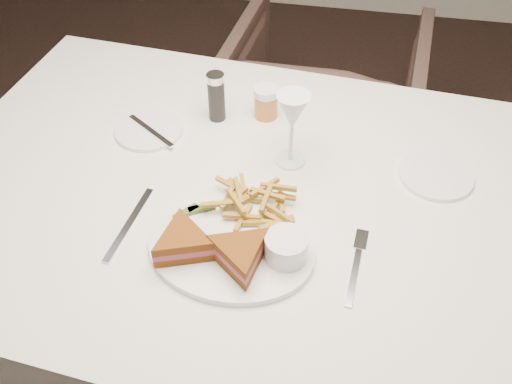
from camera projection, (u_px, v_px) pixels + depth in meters
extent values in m
cube|color=white|center=(260.00, 297.00, 1.46)|extent=(1.53, 1.09, 0.75)
imported|color=#45302A|center=(323.00, 103.00, 2.12)|extent=(0.73, 0.69, 0.70)
ellipsoid|color=white|center=(231.00, 249.00, 1.08)|extent=(0.34, 0.28, 0.01)
cube|color=silver|center=(129.00, 224.00, 1.13)|extent=(0.04, 0.21, 0.00)
cylinder|color=white|center=(149.00, 130.00, 1.34)|extent=(0.16, 0.16, 0.01)
cylinder|color=white|center=(436.00, 175.00, 1.23)|extent=(0.16, 0.16, 0.01)
cylinder|color=black|center=(216.00, 97.00, 1.34)|extent=(0.04, 0.04, 0.12)
cylinder|color=#BB662C|center=(266.00, 102.00, 1.36)|extent=(0.06, 0.06, 0.08)
cube|color=#3D5D20|center=(202.00, 208.00, 1.14)|extent=(0.06, 0.04, 0.01)
cube|color=#3D5D20|center=(186.00, 213.00, 1.13)|extent=(0.05, 0.05, 0.01)
cylinder|color=white|center=(286.00, 247.00, 1.04)|extent=(0.08, 0.08, 0.05)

